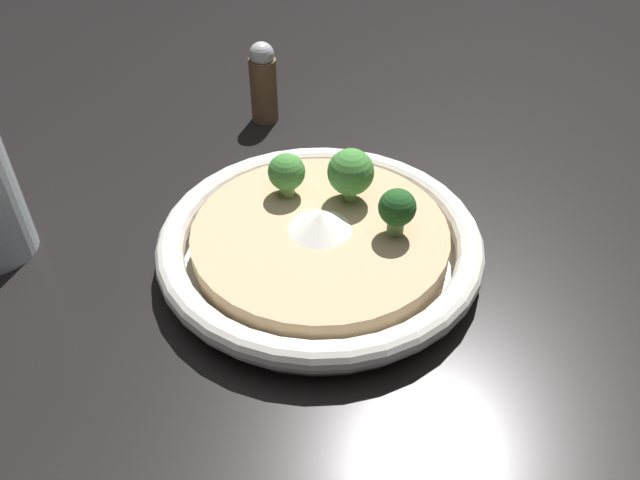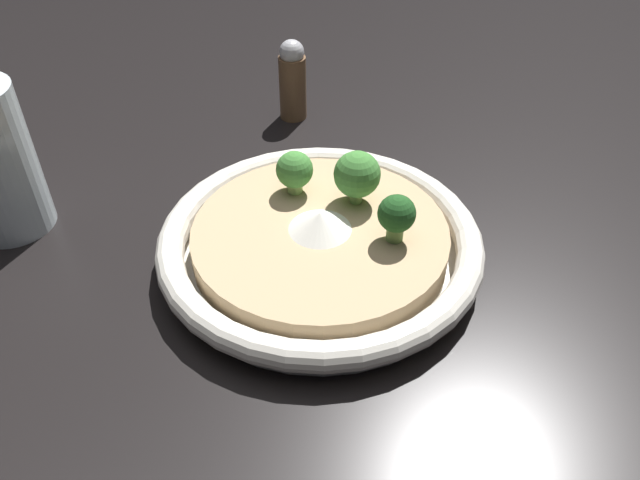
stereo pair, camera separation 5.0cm
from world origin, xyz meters
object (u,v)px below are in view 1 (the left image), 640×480
broccoli_back_left (397,209)px  pepper_shaker (263,82)px  broccoli_left (351,172)px  broccoli_front (287,173)px  risotto_bowl (320,243)px

broccoli_back_left → pepper_shaker: bearing=-83.2°
broccoli_left → pepper_shaker: 0.21m
broccoli_front → broccoli_left: size_ratio=0.81×
broccoli_left → pepper_shaker: pepper_shaker is taller
risotto_bowl → broccoli_front: 0.07m
broccoli_front → pepper_shaker: bearing=-99.8°
risotto_bowl → broccoli_front: broccoli_front is taller
broccoli_front → broccoli_back_left: 0.10m
broccoli_left → broccoli_back_left: size_ratio=1.17×
broccoli_left → pepper_shaker: bearing=-85.9°
broccoli_left → pepper_shaker: (0.01, -0.21, -0.01)m
pepper_shaker → broccoli_back_left: bearing=96.8°
risotto_bowl → broccoli_front: size_ratio=6.94×
broccoli_front → broccoli_left: (-0.05, 0.03, 0.01)m
risotto_bowl → pepper_shaker: size_ratio=2.97×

